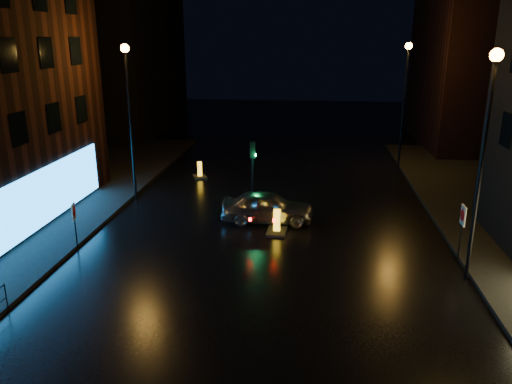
# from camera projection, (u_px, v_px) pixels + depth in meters

# --- Properties ---
(ground) EXTENTS (120.00, 120.00, 0.00)m
(ground) POSITION_uv_depth(u_px,v_px,m) (237.00, 365.00, 13.88)
(ground) COLOR black
(ground) RESTS_ON ground
(building_far_left) EXTENTS (8.00, 16.00, 14.00)m
(building_far_left) POSITION_uv_depth(u_px,v_px,m) (122.00, 56.00, 46.67)
(building_far_left) COLOR black
(building_far_left) RESTS_ON ground
(building_far_right) EXTENTS (8.00, 14.00, 12.00)m
(building_far_right) POSITION_uv_depth(u_px,v_px,m) (474.00, 71.00, 40.84)
(building_far_right) COLOR black
(building_far_right) RESTS_ON ground
(street_lamp_lfar) EXTENTS (0.44, 0.44, 8.37)m
(street_lamp_lfar) POSITION_uv_depth(u_px,v_px,m) (129.00, 99.00, 26.32)
(street_lamp_lfar) COLOR black
(street_lamp_lfar) RESTS_ON ground
(street_lamp_rnear) EXTENTS (0.44, 0.44, 8.37)m
(street_lamp_rnear) POSITION_uv_depth(u_px,v_px,m) (486.00, 133.00, 17.08)
(street_lamp_rnear) COLOR black
(street_lamp_rnear) RESTS_ON ground
(street_lamp_rfar) EXTENTS (0.44, 0.44, 8.37)m
(street_lamp_rfar) POSITION_uv_depth(u_px,v_px,m) (405.00, 88.00, 32.25)
(street_lamp_rfar) COLOR black
(street_lamp_rfar) RESTS_ON ground
(traffic_signal) EXTENTS (1.40, 2.40, 3.45)m
(traffic_signal) POSITION_uv_depth(u_px,v_px,m) (253.00, 195.00, 27.13)
(traffic_signal) COLOR black
(traffic_signal) RESTS_ON ground
(silver_hatchback) EXTENTS (4.51, 1.92, 1.52)m
(silver_hatchback) POSITION_uv_depth(u_px,v_px,m) (267.00, 207.00, 24.37)
(silver_hatchback) COLOR #9DA0A4
(silver_hatchback) RESTS_ON ground
(bollard_near) EXTENTS (0.94, 1.35, 1.14)m
(bollard_near) POSITION_uv_depth(u_px,v_px,m) (277.00, 228.00, 23.13)
(bollard_near) COLOR black
(bollard_near) RESTS_ON ground
(bollard_far) EXTENTS (1.17, 1.40, 1.04)m
(bollard_far) POSITION_uv_depth(u_px,v_px,m) (200.00, 174.00, 32.22)
(bollard_far) COLOR black
(bollard_far) RESTS_ON ground
(road_sign_left) EXTENTS (0.17, 0.50, 2.09)m
(road_sign_left) POSITION_uv_depth(u_px,v_px,m) (74.00, 216.00, 20.83)
(road_sign_left) COLOR black
(road_sign_left) RESTS_ON ground
(road_sign_right) EXTENTS (0.07, 0.58, 2.41)m
(road_sign_right) POSITION_uv_depth(u_px,v_px,m) (462.00, 220.00, 19.65)
(road_sign_right) COLOR black
(road_sign_right) RESTS_ON ground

